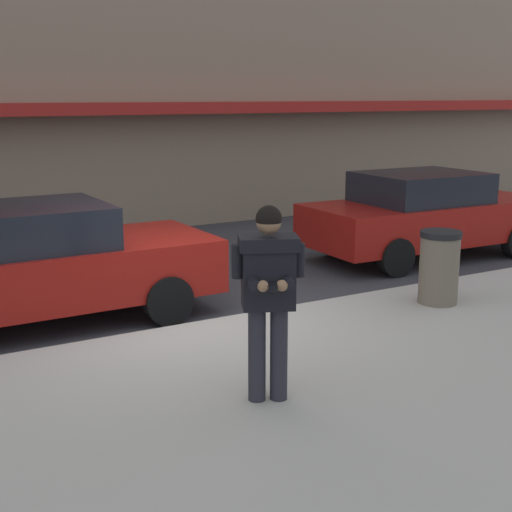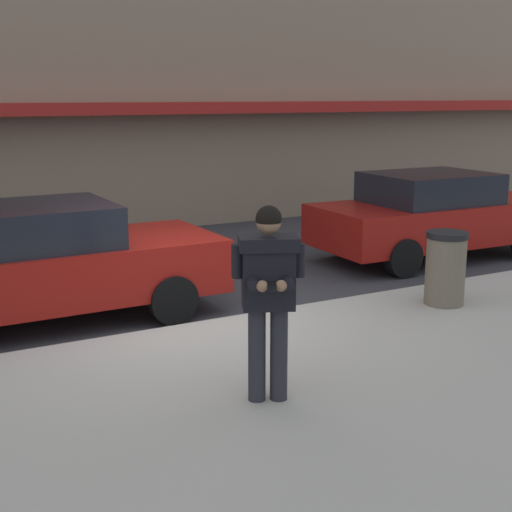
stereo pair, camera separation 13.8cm
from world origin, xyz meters
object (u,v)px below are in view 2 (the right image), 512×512
parked_sedan_mid (41,263)px  man_texting_on_phone (268,283)px  trash_bin (445,268)px  parked_sedan_far (434,215)px

parked_sedan_mid → man_texting_on_phone: (1.20, -3.74, 0.46)m
parked_sedan_mid → trash_bin: (4.78, -2.19, -0.16)m
man_texting_on_phone → parked_sedan_mid: bearing=107.8°
parked_sedan_mid → man_texting_on_phone: bearing=-72.2°
parked_sedan_far → trash_bin: bearing=-129.8°
parked_sedan_mid → parked_sedan_far: size_ratio=1.00×
parked_sedan_mid → man_texting_on_phone: 3.95m
man_texting_on_phone → parked_sedan_far: bearing=35.9°
parked_sedan_mid → parked_sedan_far: (6.96, 0.43, 0.00)m
parked_sedan_far → trash_bin: (-2.18, -2.62, -0.16)m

